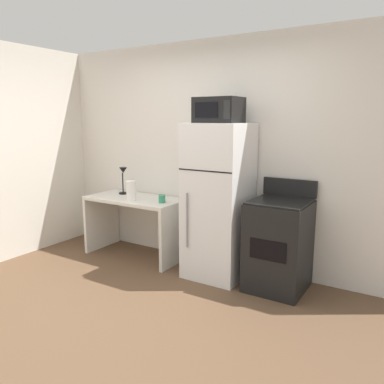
{
  "coord_description": "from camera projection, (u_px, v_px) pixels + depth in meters",
  "views": [
    {
      "loc": [
        2.15,
        -2.27,
        1.72
      ],
      "look_at": [
        0.06,
        1.1,
        0.95
      ],
      "focal_mm": 35.78,
      "sensor_mm": 36.0,
      "label": 1
    }
  ],
  "objects": [
    {
      "name": "paper_towel_roll",
      "position": [
        131.0,
        191.0,
        4.56
      ],
      "size": [
        0.11,
        0.11,
        0.24
      ],
      "primitive_type": "cylinder",
      "color": "white",
      "rests_on": "desk"
    },
    {
      "name": "desk_lamp",
      "position": [
        123.0,
        176.0,
        4.92
      ],
      "size": [
        0.14,
        0.12,
        0.35
      ],
      "color": "black",
      "rests_on": "desk"
    },
    {
      "name": "microwave",
      "position": [
        219.0,
        110.0,
        3.94
      ],
      "size": [
        0.46,
        0.35,
        0.26
      ],
      "color": "black",
      "rests_on": "refrigerator"
    },
    {
      "name": "coffee_mug",
      "position": [
        162.0,
        199.0,
        4.45
      ],
      "size": [
        0.08,
        0.08,
        0.09
      ],
      "primitive_type": "cylinder",
      "color": "#338C66",
      "rests_on": "desk"
    },
    {
      "name": "oven_range",
      "position": [
        279.0,
        244.0,
        3.86
      ],
      "size": [
        0.56,
        0.61,
        1.1
      ],
      "color": "black",
      "rests_on": "ground"
    },
    {
      "name": "wall_back_white",
      "position": [
        214.0,
        155.0,
        4.5
      ],
      "size": [
        5.0,
        0.1,
        2.6
      ],
      "primitive_type": "cube",
      "color": "silver",
      "rests_on": "ground"
    },
    {
      "name": "ground_plane",
      "position": [
        120.0,
        319.0,
        3.33
      ],
      "size": [
        12.0,
        12.0,
        0.0
      ],
      "primitive_type": "plane",
      "color": "brown"
    },
    {
      "name": "refrigerator",
      "position": [
        218.0,
        201.0,
        4.14
      ],
      "size": [
        0.62,
        0.65,
        1.67
      ],
      "color": "white",
      "rests_on": "ground"
    },
    {
      "name": "desk",
      "position": [
        136.0,
        215.0,
        4.8
      ],
      "size": [
        1.23,
        0.61,
        0.75
      ],
      "color": "silver",
      "rests_on": "ground"
    }
  ]
}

